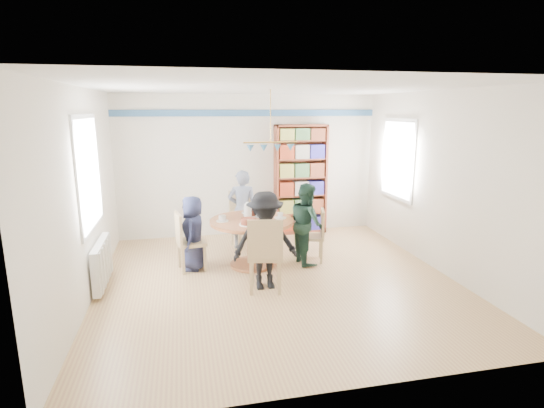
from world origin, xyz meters
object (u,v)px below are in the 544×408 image
object	(u,v)px
radiator	(102,263)
chair_left	(186,239)
person_left	(193,233)
person_far	(242,210)
chair_near	(265,252)
person_near	(265,241)
dining_table	(252,232)
chair_far	(243,216)
person_right	(307,223)
chair_right	(316,233)
bookshelf	(300,180)

from	to	relation	value
radiator	chair_left	bearing A→B (deg)	19.12
person_left	person_far	size ratio (longest dim) A/B	0.82
chair_near	person_near	xyz separation A→B (m)	(0.03, 0.14, 0.11)
person_far	person_near	world-z (taller)	person_far
dining_table	chair_left	distance (m)	1.01
chair_far	chair_near	distance (m)	2.09
person_far	person_left	bearing A→B (deg)	52.44
chair_far	radiator	bearing A→B (deg)	-146.18
person_right	chair_right	bearing A→B (deg)	-84.47
chair_left	person_far	world-z (taller)	person_far
chair_right	bookshelf	xyz separation A→B (m)	(0.20, 1.65, 0.58)
chair_near	person_right	bearing A→B (deg)	48.77
radiator	person_far	bearing A→B (deg)	31.33
dining_table	person_right	world-z (taller)	person_right
radiator	chair_left	size ratio (longest dim) A/B	1.10
chair_far	person_right	size ratio (longest dim) A/B	0.77
radiator	chair_far	distance (m)	2.63
chair_far	person_near	xyz separation A→B (m)	(0.02, -1.95, 0.13)
chair_far	chair_left	bearing A→B (deg)	-134.10
person_right	bookshelf	size ratio (longest dim) A/B	0.61
chair_left	chair_right	xyz separation A→B (m)	(2.06, -0.00, -0.03)
person_right	person_far	distance (m)	1.30
dining_table	person_right	size ratio (longest dim) A/B	1.00
person_right	bookshelf	distance (m)	1.77
chair_far	person_left	distance (m)	1.37
bookshelf	person_far	bearing A→B (deg)	-149.74
chair_left	chair_near	size ratio (longest dim) A/B	0.88
chair_left	person_far	size ratio (longest dim) A/B	0.65
person_near	bookshelf	bearing A→B (deg)	63.66
person_left	chair_right	bearing A→B (deg)	97.20
chair_far	person_near	size ratio (longest dim) A/B	0.74
chair_left	person_right	bearing A→B (deg)	-1.16
chair_near	person_near	bearing A→B (deg)	79.68
chair_far	bookshelf	xyz separation A→B (m)	(1.23, 0.58, 0.50)
dining_table	chair_near	xyz separation A→B (m)	(0.01, -1.02, 0.02)
dining_table	chair_near	world-z (taller)	chair_near
dining_table	bookshelf	bearing A→B (deg)	52.89
radiator	chair_left	distance (m)	1.23
person_near	chair_right	bearing A→B (deg)	40.25
chair_near	person_far	size ratio (longest dim) A/B	0.74
chair_right	chair_near	world-z (taller)	chair_near
chair_right	person_right	distance (m)	0.25
chair_near	chair_right	bearing A→B (deg)	44.57
person_right	person_far	xyz separation A→B (m)	(-0.89, 0.94, 0.05)
chair_left	chair_far	distance (m)	1.48
chair_far	person_left	bearing A→B (deg)	-132.09
radiator	person_far	distance (m)	2.53
chair_near	person_far	bearing A→B (deg)	90.74
dining_table	person_left	distance (m)	0.90
person_left	person_right	distance (m)	1.78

